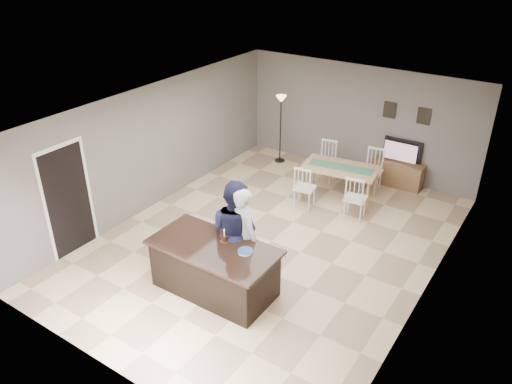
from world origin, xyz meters
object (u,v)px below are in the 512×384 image
Objects in this scene: man at (235,230)px; birthday_cake at (224,238)px; dining_table at (340,172)px; tv_console at (397,174)px; plate_stack at (245,251)px; television at (401,151)px; kitchen_island at (215,268)px; woman at (243,235)px; floor_lamp at (281,111)px.

birthday_cake is (0.02, -0.33, 0.02)m from man.
man is 0.90× the size of dining_table.
plate_stack reaches higher than tv_console.
kitchen_island is at bearing 77.99° from television.
television is at bearing -80.33° from woman.
floor_lamp is (-3.07, -0.36, 1.09)m from tv_console.
kitchen_island is at bearing -165.54° from plate_stack.
birthday_cake is at bearing 98.15° from man.
man is at bearing 77.10° from television.
kitchen_island is 9.70× the size of birthday_cake.
birthday_cake is at bearing 170.42° from plate_stack.
floor_lamp is at bearing 111.17° from birthday_cake.
plate_stack is at bearing 144.69° from man.
television reaches higher than plate_stack.
woman is 0.96× the size of man.
woman is 0.87× the size of dining_table.
floor_lamp is (-1.87, 5.21, 0.94)m from kitchen_island.
kitchen_island is 1.15× the size of man.
dining_table reaches higher than plate_stack.
plate_stack is at bearing -95.09° from dining_table.
floor_lamp is at bearing 146.99° from dining_table.
plate_stack is at bearing -96.93° from tv_console.
man reaches higher than television.
plate_stack is at bearing 149.12° from woman.
woman is (-0.99, -5.02, 0.60)m from tv_console.
man is at bearing 140.86° from plate_stack.
man reaches higher than kitchen_island.
kitchen_island is 2.35× the size of television.
floor_lamp is (-3.07, -0.43, 0.53)m from television.
television is 3.15m from floor_lamp.
television is 5.22m from man.
tv_console is at bearing 83.07° from plate_stack.
kitchen_island is 0.55m from birthday_cake.
floor_lamp is at bearing 7.92° from television.
birthday_cake reaches higher than kitchen_island.
birthday_cake is at bearing -101.93° from dining_table.
kitchen_island is at bearing -105.14° from birthday_cake.
television is 5.18m from woman.
dining_table is at bearing 58.50° from television.
dining_table is (-0.88, -1.37, 0.34)m from tv_console.
television is at bearing 77.99° from kitchen_island.
kitchen_island is at bearing -102.16° from tv_console.
man is at bearing 94.33° from birthday_cake.
man is (0.03, 0.55, 0.48)m from kitchen_island.
woman is at bearing 128.48° from plate_stack.
television is (1.20, 5.64, 0.41)m from kitchen_island.
plate_stack is (0.50, -0.41, -0.01)m from man.
television is at bearing 83.15° from plate_stack.
woman is at bearing 68.83° from kitchen_island.
woman is at bearing -99.86° from dining_table.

